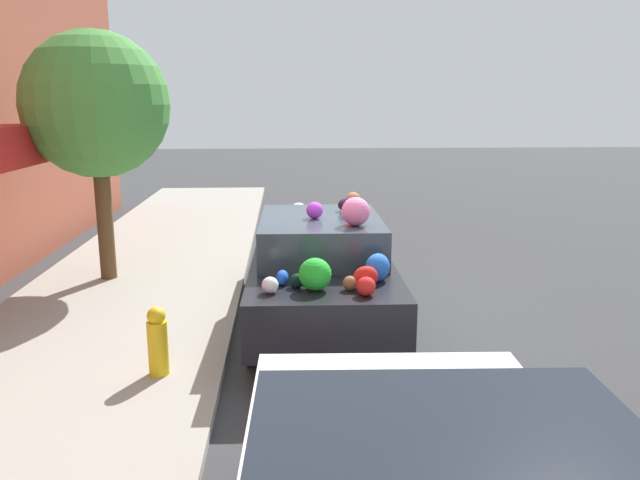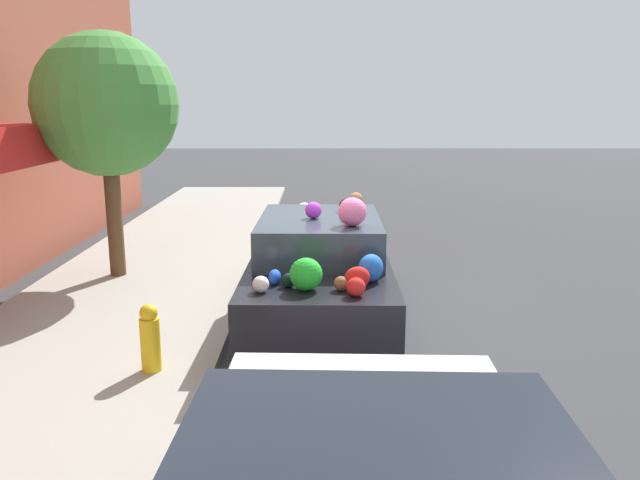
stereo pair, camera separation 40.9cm
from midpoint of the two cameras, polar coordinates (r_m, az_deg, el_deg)
ground_plane at (r=8.15m, az=1.56°, el=-7.28°), size 60.00×60.00×0.00m
sidewalk_curb at (r=8.49m, az=-17.10°, el=-6.65°), size 24.00×3.20×0.10m
street_tree at (r=9.89m, az=-17.82°, el=11.61°), size 2.13×2.13×3.68m
fire_hydrant at (r=6.49m, az=-13.52°, el=-8.72°), size 0.20×0.20×0.70m
art_car at (r=7.88m, az=1.50°, el=-2.29°), size 4.35×1.75×1.71m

